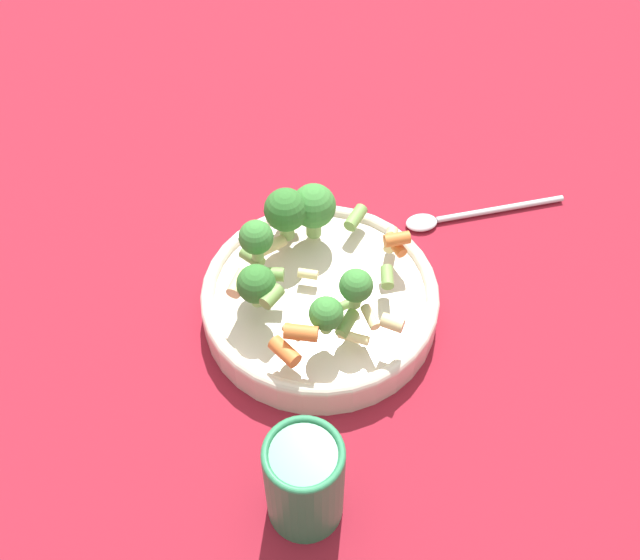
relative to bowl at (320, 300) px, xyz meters
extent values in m
plane|color=maroon|center=(0.00, 0.00, -0.02)|extent=(3.00, 3.00, 0.00)
cylinder|color=beige|center=(0.00, 0.00, 0.00)|extent=(0.24, 0.24, 0.03)
torus|color=beige|center=(0.00, 0.00, 0.01)|extent=(0.24, 0.24, 0.01)
cylinder|color=#8CB766|center=(-0.07, -0.02, 0.03)|extent=(0.02, 0.02, 0.02)
sphere|color=#3D8438|center=(-0.07, -0.02, 0.06)|extent=(0.05, 0.05, 0.05)
cylinder|color=#8CB766|center=(-0.01, -0.06, 0.06)|extent=(0.01, 0.01, 0.02)
sphere|color=#3D8438|center=(-0.01, -0.06, 0.08)|extent=(0.03, 0.03, 0.03)
cylinder|color=#8CB766|center=(0.03, 0.04, 0.05)|extent=(0.01, 0.01, 0.02)
sphere|color=#3D8438|center=(0.03, 0.04, 0.07)|extent=(0.03, 0.03, 0.03)
cylinder|color=#8CB766|center=(0.04, -0.05, 0.04)|extent=(0.01, 0.01, 0.01)
sphere|color=#33722D|center=(0.04, -0.05, 0.06)|extent=(0.04, 0.04, 0.04)
cylinder|color=#8CB766|center=(0.06, 0.01, 0.04)|extent=(0.01, 0.01, 0.01)
sphere|color=#3D8438|center=(0.06, 0.01, 0.06)|extent=(0.03, 0.03, 0.03)
cylinder|color=#8CB766|center=(-0.06, -0.04, 0.04)|extent=(0.02, 0.02, 0.02)
sphere|color=#33722D|center=(-0.06, -0.04, 0.07)|extent=(0.04, 0.04, 0.04)
cylinder|color=orange|center=(0.08, -0.01, 0.06)|extent=(0.01, 0.03, 0.01)
cylinder|color=#729E4C|center=(-0.09, 0.03, 0.03)|extent=(0.03, 0.02, 0.01)
cylinder|color=#729E4C|center=(0.05, -0.04, 0.06)|extent=(0.03, 0.02, 0.01)
cylinder|color=orange|center=(-0.08, -0.04, 0.04)|extent=(0.02, 0.02, 0.01)
cylinder|color=beige|center=(-0.01, -0.01, 0.03)|extent=(0.01, 0.02, 0.01)
cylinder|color=beige|center=(0.06, 0.04, 0.03)|extent=(0.01, 0.03, 0.01)
cylinder|color=#729E4C|center=(0.05, 0.03, 0.04)|extent=(0.03, 0.02, 0.01)
cylinder|color=#729E4C|center=(-0.01, 0.06, 0.04)|extent=(0.02, 0.02, 0.01)
cylinder|color=orange|center=(0.09, -0.02, 0.04)|extent=(0.03, 0.03, 0.01)
cylinder|color=beige|center=(-0.04, -0.05, 0.03)|extent=(0.03, 0.03, 0.01)
cylinder|color=beige|center=(0.06, 0.07, 0.05)|extent=(0.02, 0.02, 0.01)
cylinder|color=#729E4C|center=(0.02, 0.03, 0.03)|extent=(0.02, 0.03, 0.01)
cylinder|color=#729E4C|center=(0.01, -0.04, 0.05)|extent=(0.02, 0.02, 0.01)
cylinder|color=orange|center=(-0.07, -0.05, 0.04)|extent=(0.03, 0.03, 0.01)
cylinder|color=beige|center=(0.05, 0.05, 0.05)|extent=(0.03, 0.02, 0.01)
cylinder|color=beige|center=(0.08, -0.01, 0.05)|extent=(0.02, 0.02, 0.01)
cylinder|color=#729E4C|center=(-0.01, -0.07, 0.04)|extent=(0.02, 0.03, 0.01)
cylinder|color=orange|center=(-0.04, 0.07, 0.06)|extent=(0.02, 0.03, 0.01)
cylinder|color=#729E4C|center=(-0.08, -0.05, 0.03)|extent=(0.02, 0.02, 0.01)
cylinder|color=beige|center=(-0.06, 0.06, 0.04)|extent=(0.03, 0.01, 0.01)
cylinder|color=beige|center=(0.03, -0.07, 0.06)|extent=(0.03, 0.02, 0.01)
cylinder|color=orange|center=(-0.05, 0.07, 0.04)|extent=(0.03, 0.02, 0.01)
cylinder|color=#2D7F51|center=(0.21, 0.02, 0.03)|extent=(0.06, 0.06, 0.10)
torus|color=#2D7F51|center=(0.21, 0.02, 0.08)|extent=(0.06, 0.06, 0.01)
cylinder|color=silver|center=(-0.17, 0.18, -0.02)|extent=(0.06, 0.14, 0.01)
ellipsoid|color=silver|center=(-0.14, 0.10, -0.02)|extent=(0.04, 0.04, 0.01)
camera|label=1|loc=(0.45, 0.06, 0.60)|focal=42.00mm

